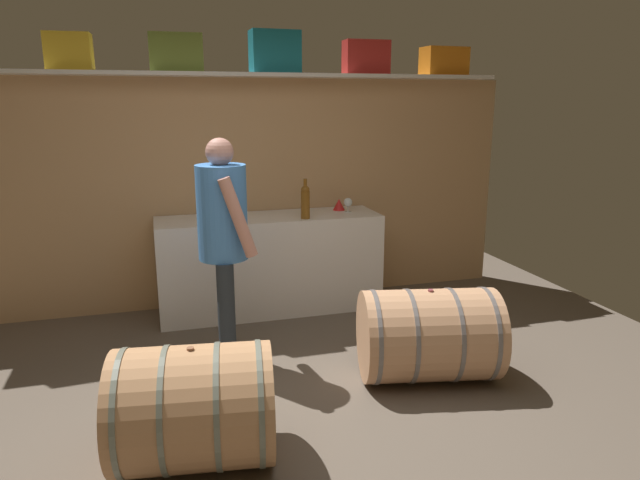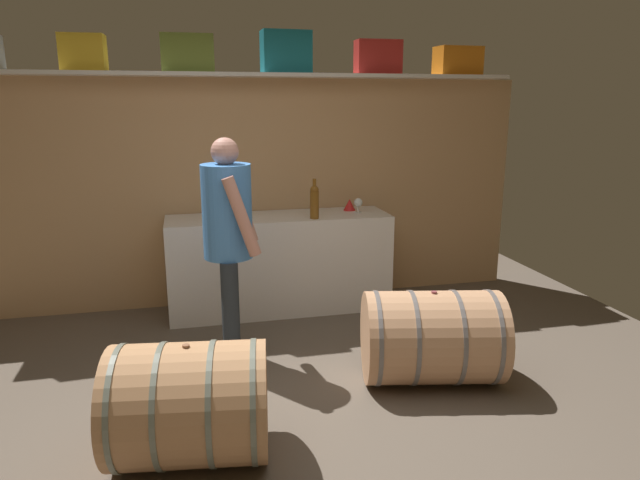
{
  "view_description": "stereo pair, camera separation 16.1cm",
  "coord_description": "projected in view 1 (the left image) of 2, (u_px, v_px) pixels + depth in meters",
  "views": [
    {
      "loc": [
        -0.64,
        -2.74,
        1.84
      ],
      "look_at": [
        0.27,
        0.36,
        1.05
      ],
      "focal_mm": 32.04,
      "sensor_mm": 36.0,
      "label": 1
    },
    {
      "loc": [
        -0.48,
        -2.78,
        1.84
      ],
      "look_at": [
        0.27,
        0.36,
        1.05
      ],
      "focal_mm": 32.04,
      "sensor_mm": 36.0,
      "label": 2
    }
  ],
  "objects": [
    {
      "name": "wine_barrel_near",
      "position": [
        428.0,
        335.0,
        3.82
      ],
      "size": [
        1.0,
        0.79,
        0.63
      ],
      "rotation": [
        0.0,
        0.0,
        -0.21
      ],
      "color": "tan",
      "rests_on": "ground"
    },
    {
      "name": "work_cabinet",
      "position": [
        270.0,
        264.0,
        5.07
      ],
      "size": [
        1.94,
        0.56,
        0.86
      ],
      "primitive_type": "cube",
      "color": "white",
      "rests_on": "ground"
    },
    {
      "name": "toolcase_red",
      "position": [
        366.0,
        57.0,
        5.08
      ],
      "size": [
        0.41,
        0.21,
        0.29
      ],
      "primitive_type": "cube",
      "rotation": [
        0.0,
        0.0,
        -0.03
      ],
      "color": "red",
      "rests_on": "high_shelf_board"
    },
    {
      "name": "high_shelf_board",
      "position": [
        227.0,
        75.0,
        4.78
      ],
      "size": [
        4.88,
        0.4,
        0.03
      ],
      "primitive_type": "cube",
      "color": "silver",
      "rests_on": "back_wall_panel"
    },
    {
      "name": "wine_barrel_far",
      "position": [
        194.0,
        407.0,
        2.9
      ],
      "size": [
        0.88,
        0.74,
        0.65
      ],
      "rotation": [
        0.0,
        0.0,
        -0.14
      ],
      "color": "tan",
      "rests_on": "ground"
    },
    {
      "name": "back_wall_panel",
      "position": [
        229.0,
        194.0,
        5.17
      ],
      "size": [
        5.3,
        0.1,
        2.03
      ],
      "primitive_type": "cube",
      "color": "tan",
      "rests_on": "ground"
    },
    {
      "name": "toolcase_yellow",
      "position": [
        69.0,
        52.0,
        4.42
      ],
      "size": [
        0.34,
        0.23,
        0.28
      ],
      "primitive_type": "cube",
      "rotation": [
        0.0,
        0.0,
        -0.04
      ],
      "color": "yellow",
      "rests_on": "high_shelf_board"
    },
    {
      "name": "wine_glass",
      "position": [
        348.0,
        203.0,
        5.14
      ],
      "size": [
        0.08,
        0.08,
        0.13
      ],
      "color": "white",
      "rests_on": "work_cabinet"
    },
    {
      "name": "wine_bottle_amber",
      "position": [
        305.0,
        201.0,
        4.84
      ],
      "size": [
        0.08,
        0.08,
        0.34
      ],
      "color": "brown",
      "rests_on": "work_cabinet"
    },
    {
      "name": "toolcase_olive",
      "position": [
        176.0,
        53.0,
        4.63
      ],
      "size": [
        0.42,
        0.27,
        0.3
      ],
      "primitive_type": "cube",
      "rotation": [
        0.0,
        0.0,
        -0.01
      ],
      "color": "olive",
      "rests_on": "high_shelf_board"
    },
    {
      "name": "toolcase_orange",
      "position": [
        444.0,
        61.0,
        5.3
      ],
      "size": [
        0.42,
        0.24,
        0.25
      ],
      "primitive_type": "cube",
      "rotation": [
        0.0,
        0.0,
        0.04
      ],
      "color": "orange",
      "rests_on": "high_shelf_board"
    },
    {
      "name": "ground_plane",
      "position": [
        271.0,
        391.0,
        3.73
      ],
      "size": [
        6.5,
        8.02,
        0.02
      ],
      "primitive_type": "cube",
      "color": "brown"
    },
    {
      "name": "red_funnel",
      "position": [
        339.0,
        204.0,
        5.24
      ],
      "size": [
        0.11,
        0.11,
        0.1
      ],
      "primitive_type": "cone",
      "color": "red",
      "rests_on": "work_cabinet"
    },
    {
      "name": "toolcase_teal",
      "position": [
        275.0,
        52.0,
        4.85
      ],
      "size": [
        0.42,
        0.23,
        0.35
      ],
      "primitive_type": "cube",
      "rotation": [
        0.0,
        0.0,
        0.04
      ],
      "color": "#177286",
      "rests_on": "high_shelf_board"
    },
    {
      "name": "winemaker_pouring",
      "position": [
        224.0,
        229.0,
        3.89
      ],
      "size": [
        0.4,
        0.49,
        1.6
      ],
      "rotation": [
        0.0,
        0.0,
        -1.67
      ],
      "color": "#262E36",
      "rests_on": "ground"
    }
  ]
}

